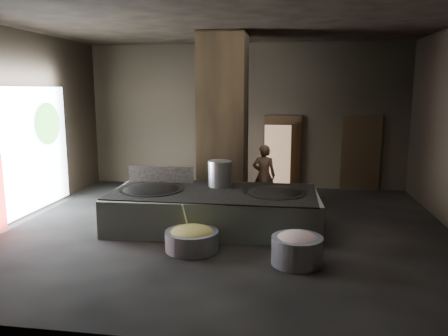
% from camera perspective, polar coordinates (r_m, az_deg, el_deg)
% --- Properties ---
extents(floor, '(10.00, 9.00, 0.10)m').
position_cam_1_polar(floor, '(9.93, -0.06, -8.17)').
color(floor, black).
rests_on(floor, ground).
extents(ceiling, '(10.00, 9.00, 0.10)m').
position_cam_1_polar(ceiling, '(9.54, -0.06, 19.07)').
color(ceiling, black).
rests_on(ceiling, back_wall).
extents(back_wall, '(10.00, 0.10, 4.50)m').
position_cam_1_polar(back_wall, '(13.96, 2.76, 6.78)').
color(back_wall, black).
rests_on(back_wall, ground).
extents(front_wall, '(10.00, 0.10, 4.50)m').
position_cam_1_polar(front_wall, '(5.04, -7.85, 0.65)').
color(front_wall, black).
rests_on(front_wall, ground).
extents(left_wall, '(0.10, 9.00, 4.50)m').
position_cam_1_polar(left_wall, '(11.37, -26.22, 4.97)').
color(left_wall, black).
rests_on(left_wall, ground).
extents(pillar, '(1.20, 1.20, 4.50)m').
position_cam_1_polar(pillar, '(11.38, -0.12, 6.02)').
color(pillar, black).
rests_on(pillar, ground).
extents(hearth_platform, '(4.74, 2.45, 0.81)m').
position_cam_1_polar(hearth_platform, '(9.93, -1.31, -5.44)').
color(hearth_platform, '#AEC0AD').
rests_on(hearth_platform, ground).
extents(platform_cap, '(4.53, 2.17, 0.03)m').
position_cam_1_polar(platform_cap, '(9.83, -1.32, -3.12)').
color(platform_cap, black).
rests_on(platform_cap, hearth_platform).
extents(wok_left, '(1.46, 1.46, 0.40)m').
position_cam_1_polar(wok_left, '(10.14, -9.48, -3.22)').
color(wok_left, black).
rests_on(wok_left, hearth_platform).
extents(wok_left_rim, '(1.49, 1.49, 0.05)m').
position_cam_1_polar(wok_left_rim, '(10.13, -9.49, -2.83)').
color(wok_left_rim, black).
rests_on(wok_left_rim, hearth_platform).
extents(wok_right, '(1.36, 1.36, 0.38)m').
position_cam_1_polar(wok_right, '(9.76, 6.58, -3.68)').
color(wok_right, black).
rests_on(wok_right, hearth_platform).
extents(wok_right_rim, '(1.39, 1.39, 0.05)m').
position_cam_1_polar(wok_right_rim, '(9.74, 6.59, -3.28)').
color(wok_right_rim, black).
rests_on(wok_right_rim, hearth_platform).
extents(stock_pot, '(0.56, 0.56, 0.60)m').
position_cam_1_polar(stock_pot, '(10.29, -0.53, -0.73)').
color(stock_pot, '#AFB3B8').
rests_on(stock_pot, hearth_platform).
extents(splash_guard, '(1.61, 0.14, 0.40)m').
position_cam_1_polar(splash_guard, '(10.83, -8.22, -0.82)').
color(splash_guard, black).
rests_on(splash_guard, hearth_platform).
extents(cook, '(0.61, 0.40, 1.66)m').
position_cam_1_polar(cook, '(11.62, 5.23, -1.00)').
color(cook, brown).
rests_on(cook, ground).
extents(veg_basin, '(1.31, 1.31, 0.38)m').
position_cam_1_polar(veg_basin, '(8.62, -4.21, -9.41)').
color(veg_basin, gray).
rests_on(veg_basin, ground).
extents(veg_fill, '(0.85, 0.85, 0.26)m').
position_cam_1_polar(veg_fill, '(8.56, -4.22, -8.41)').
color(veg_fill, '#86A34F').
rests_on(veg_fill, veg_basin).
extents(ladle, '(0.08, 0.41, 0.74)m').
position_cam_1_polar(ladle, '(8.68, -4.99, -6.79)').
color(ladle, '#AFB3B8').
rests_on(ladle, veg_basin).
extents(meat_basin, '(1.21, 1.21, 0.50)m').
position_cam_1_polar(meat_basin, '(8.02, 9.51, -10.57)').
color(meat_basin, gray).
rests_on(meat_basin, ground).
extents(meat_fill, '(0.76, 0.76, 0.29)m').
position_cam_1_polar(meat_fill, '(7.96, 9.55, -9.23)').
color(meat_fill, tan).
rests_on(meat_fill, meat_basin).
extents(doorway_near, '(1.18, 0.08, 2.38)m').
position_cam_1_polar(doorway_near, '(13.91, 7.61, 1.92)').
color(doorway_near, black).
rests_on(doorway_near, ground).
extents(doorway_near_glow, '(0.81, 0.04, 1.92)m').
position_cam_1_polar(doorway_near_glow, '(13.66, 6.99, 1.57)').
color(doorway_near_glow, '#8C6647').
rests_on(doorway_near_glow, ground).
extents(doorway_far, '(1.18, 0.08, 2.38)m').
position_cam_1_polar(doorway_far, '(14.08, 17.43, 1.64)').
color(doorway_far, black).
rests_on(doorway_far, ground).
extents(doorway_far_glow, '(0.78, 0.04, 1.85)m').
position_cam_1_polar(doorway_far_glow, '(14.16, 16.93, 1.51)').
color(doorway_far_glow, '#8C6647').
rests_on(doorway_far_glow, ground).
extents(left_opening, '(0.04, 4.20, 3.10)m').
position_cam_1_polar(left_opening, '(11.54, -25.00, 1.88)').
color(left_opening, white).
rests_on(left_opening, ground).
extents(tree_silhouette, '(0.28, 1.10, 1.10)m').
position_cam_1_polar(tree_silhouette, '(12.36, -22.02, 5.38)').
color(tree_silhouette, '#194714').
rests_on(tree_silhouette, left_opening).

